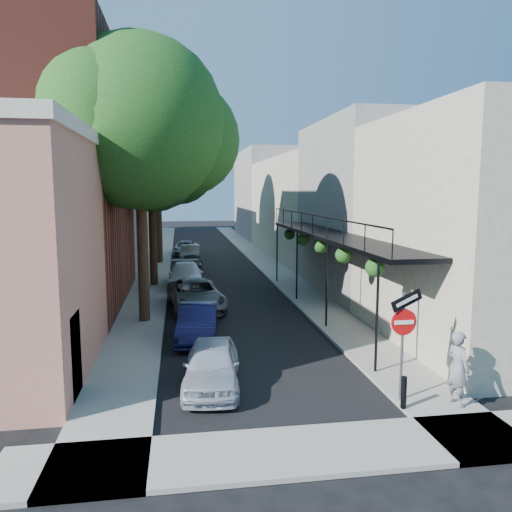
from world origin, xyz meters
name	(u,v)px	position (x,y,z in m)	size (l,w,h in m)	color
ground	(287,431)	(0.00, 0.00, 0.00)	(160.00, 160.00, 0.00)	black
road_surface	(209,257)	(0.00, 30.00, 0.01)	(6.00, 64.00, 0.01)	black
sidewalk_left	(159,258)	(-4.00, 30.00, 0.06)	(2.00, 64.00, 0.12)	gray
sidewalk_right	(257,256)	(4.00, 30.00, 0.06)	(2.00, 64.00, 0.12)	gray
sidewalk_cross	(298,451)	(0.00, -1.00, 0.06)	(12.00, 2.00, 0.12)	gray
buildings_left	(85,197)	(-9.30, 28.76, 4.94)	(10.10, 59.10, 12.00)	tan
buildings_right	(318,203)	(8.99, 29.49, 4.42)	(9.80, 55.00, 10.00)	beige
sign_post	(404,326)	(3.16, 0.97, 2.04)	(0.89, 0.17, 2.99)	#595B60
bollard	(404,392)	(3.00, 0.50, 0.52)	(0.14, 0.14, 0.80)	black
oak_near	(151,128)	(-3.37, 10.26, 7.88)	(7.48, 6.80, 11.42)	#2F2112
oak_mid	(158,161)	(-3.42, 18.23, 7.06)	(6.60, 6.00, 10.20)	#2F2112
oak_far	(164,151)	(-3.35, 27.27, 8.26)	(7.70, 7.00, 11.90)	#2F2112
parked_car_a	(212,365)	(-1.52, 2.80, 0.64)	(1.50, 3.73, 1.27)	silver
parked_car_b	(198,323)	(-1.73, 7.34, 0.64)	(1.35, 3.87, 1.28)	#121238
parked_car_c	(196,295)	(-1.64, 12.02, 0.68)	(2.25, 4.89, 1.36)	#595D61
parked_car_d	(186,275)	(-2.02, 17.48, 0.68)	(1.90, 4.67, 1.35)	white
parked_car_e	(192,262)	(-1.55, 23.39, 0.60)	(1.43, 3.55, 1.21)	black
parked_car_f	(190,254)	(-1.53, 27.47, 0.65)	(1.37, 3.92, 1.29)	slate
parked_car_g	(185,248)	(-1.85, 32.19, 0.57)	(1.90, 4.13, 1.15)	gray
pedestrian	(458,368)	(4.39, 0.50, 1.05)	(0.68, 0.45, 1.87)	slate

